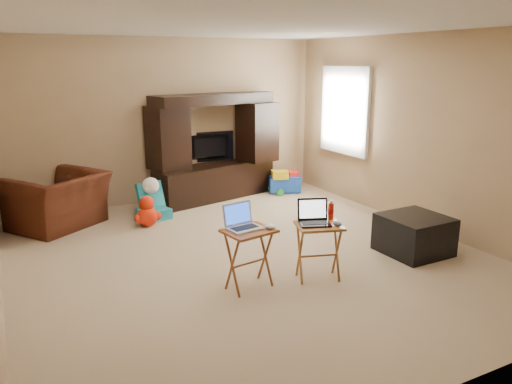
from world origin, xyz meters
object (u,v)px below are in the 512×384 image
entertainment_center (215,147)px  push_toy (285,181)px  tray_table_right (318,252)px  water_bottle (331,211)px  recliner (58,201)px  ottoman (414,235)px  child_rocker (154,201)px  laptop_left (245,217)px  laptop_right (315,213)px  mouse_left (270,226)px  mouse_right (337,224)px  plush_toy (147,211)px  tray_table_left (249,259)px  television (210,147)px

entertainment_center → push_toy: entertainment_center is taller
tray_table_right → water_bottle: size_ratio=3.25×
recliner → ottoman: size_ratio=1.62×
child_rocker → laptop_left: size_ratio=1.62×
child_rocker → laptop_right: (0.86, -2.70, 0.45)m
mouse_left → ottoman: bearing=0.7°
child_rocker → water_bottle: water_bottle is taller
push_toy → mouse_right: bearing=-91.5°
plush_toy → water_bottle: water_bottle is taller
tray_table_left → tray_table_right: size_ratio=1.03×
mouse_left → mouse_right: (0.65, -0.18, -0.02)m
laptop_right → mouse_right: laptop_right is taller
tray_table_left → mouse_left: 0.38m
push_toy → mouse_left: bearing=-102.2°
tray_table_right → laptop_left: size_ratio=1.86×
recliner → mouse_right: recliner is taller
push_toy → mouse_left: 3.67m
entertainment_center → push_toy: 1.34m
push_toy → tray_table_left: bearing=-105.3°
child_rocker → ottoman: size_ratio=0.74×
mouse_right → mouse_left: bearing=164.2°
recliner → tray_table_left: 3.15m
push_toy → tray_table_right: 3.45m
laptop_left → mouse_right: 0.92m
laptop_left → television: bearing=65.2°
child_rocker → tray_table_left: bearing=-99.0°
laptop_right → mouse_right: (0.17, -0.14, -0.10)m
plush_toy → push_toy: (2.53, 0.68, -0.01)m
ottoman → mouse_left: (-1.91, -0.02, 0.40)m
recliner → mouse_right: 3.82m
television → tray_table_left: (-1.00, -3.40, -0.50)m
ottoman → push_toy: bearing=88.7°
plush_toy → television: bearing=38.6°
ottoman → laptop_left: (-2.13, 0.08, 0.50)m
plush_toy → laptop_right: size_ratio=1.39×
plush_toy → laptop_right: bearing=-66.9°
ottoman → laptop_left: 2.19m
water_bottle → laptop_left: bearing=174.8°
entertainment_center → laptop_left: bearing=-121.1°
mouse_right → recliner: bearing=126.2°
television → child_rocker: (-1.19, -0.81, -0.54)m
tray_table_right → recliner: bearing=143.3°
television → ottoman: (1.10, -3.45, -0.58)m
push_toy → laptop_left: size_ratio=1.68×
recliner → water_bottle: 3.70m
recliner → tray_table_right: recliner is taller
laptop_left → water_bottle: 0.94m
recliner → tray_table_right: size_ratio=1.91×
mouse_left → tray_table_right: bearing=-7.1°
push_toy → ottoman: bearing=-70.6°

